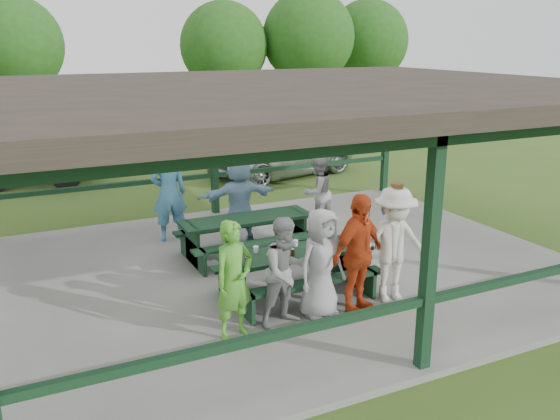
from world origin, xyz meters
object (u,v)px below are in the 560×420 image
contestant_green (234,280)px  contestant_white_fedora (394,245)px  picnic_table_far (247,232)px  spectator_blue (169,193)px  contestant_grey_mid (321,264)px  spectator_lblue (239,199)px  contestant_grey_left (286,272)px  contestant_red (358,254)px  farm_trailer (38,160)px  spectator_grey (317,192)px  picnic_table_near (296,267)px  pickup_truck (283,153)px

contestant_green → contestant_white_fedora: (2.64, 0.03, 0.09)m
picnic_table_far → spectator_blue: bearing=124.5°
contestant_grey_mid → contestant_white_fedora: size_ratio=0.87×
spectator_lblue → contestant_grey_left: bearing=79.3°
contestant_green → contestant_grey_mid: bearing=-15.1°
contestant_grey_left → contestant_red: contestant_red is taller
picnic_table_far → contestant_red: 3.01m
contestant_grey_left → contestant_red: size_ratio=0.87×
contestant_green → farm_trailer: size_ratio=0.41×
picnic_table_far → spectator_grey: size_ratio=1.56×
contestant_grey_mid → spectator_grey: contestant_grey_mid is taller
contestant_white_fedora → contestant_grey_mid: bearing=-170.0°
spectator_lblue → farm_trailer: 8.08m
contestant_red → farm_trailer: contestant_red is taller
spectator_lblue → picnic_table_far: bearing=78.3°
contestant_red → farm_trailer: (-3.56, 11.19, -0.31)m
picnic_table_far → contestant_red: size_ratio=1.35×
contestant_grey_left → spectator_grey: bearing=45.8°
picnic_table_near → spectator_grey: 3.57m
contestant_grey_left → spectator_lblue: spectator_lblue is taller
contestant_grey_left → contestant_red: bearing=-15.0°
contestant_red → farm_trailer: 11.75m
contestant_red → pickup_truck: 9.89m
contestant_white_fedora → farm_trailer: contestant_white_fedora is taller
spectator_grey → spectator_blue: bearing=-26.9°
spectator_lblue → farm_trailer: spectator_lblue is taller
contestant_red → farm_trailer: size_ratio=0.45×
picnic_table_near → picnic_table_far: same height
picnic_table_near → farm_trailer: (-3.02, 10.27, 0.14)m
picnic_table_near → contestant_green: size_ratio=1.46×
contestant_red → contestant_grey_mid: bearing=149.1°
farm_trailer → picnic_table_far: bearing=-49.4°
contestant_white_fedora → contestant_grey_left: bearing=-169.8°
contestant_white_fedora → contestant_green: bearing=-169.0°
picnic_table_near → spectator_blue: 3.71m
contestant_green → spectator_lblue: (1.57, 3.71, 0.05)m
contestant_grey_mid → spectator_lblue: (0.20, 3.67, 0.06)m
spectator_grey → farm_trailer: bearing=-71.6°
picnic_table_far → contestant_grey_mid: (-0.00, -2.82, 0.35)m
contestant_grey_left → spectator_blue: (-0.47, 4.33, 0.19)m
contestant_red → spectator_lblue: size_ratio=1.04×
contestant_red → spectator_grey: 4.13m
picnic_table_near → contestant_white_fedora: size_ratio=1.29×
picnic_table_near → contestant_grey_mid: (-0.01, -0.82, 0.35)m
contestant_grey_mid → farm_trailer: 11.49m
picnic_table_far → spectator_lblue: 0.97m
contestant_green → spectator_lblue: 4.02m
spectator_grey → farm_trailer: (-5.04, 7.34, -0.19)m
pickup_truck → contestant_green: bearing=136.6°
contestant_grey_mid → farm_trailer: size_ratio=0.41×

